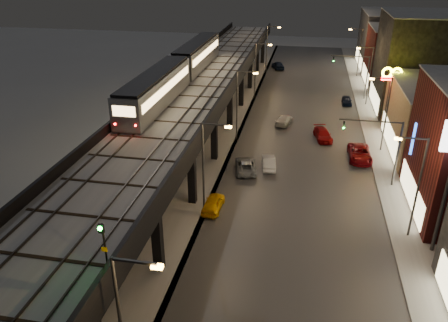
{
  "coord_description": "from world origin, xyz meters",
  "views": [
    {
      "loc": [
        7.51,
        -20.0,
        21.71
      ],
      "look_at": [
        0.89,
        14.32,
        5.0
      ],
      "focal_mm": 35.0,
      "sensor_mm": 36.0,
      "label": 1
    }
  ],
  "objects_px": {
    "car_onc_dark": "(360,154)",
    "car_mid_dark": "(284,120)",
    "rail_signal": "(103,237)",
    "subway_train": "(179,69)",
    "car_near_white": "(269,163)",
    "car_mid_silver": "(246,166)",
    "car_far_white": "(278,65)",
    "car_onc_white": "(323,135)",
    "car_onc_red": "(347,101)",
    "car_taxi": "(213,204)"
  },
  "relations": [
    {
      "from": "rail_signal",
      "to": "car_onc_white",
      "type": "relative_size",
      "value": 0.61
    },
    {
      "from": "subway_train",
      "to": "car_near_white",
      "type": "bearing_deg",
      "value": -36.2
    },
    {
      "from": "rail_signal",
      "to": "car_onc_red",
      "type": "xyz_separation_m",
      "value": [
        16.14,
        51.73,
        -7.93
      ]
    },
    {
      "from": "subway_train",
      "to": "car_near_white",
      "type": "height_order",
      "value": "subway_train"
    },
    {
      "from": "rail_signal",
      "to": "car_near_white",
      "type": "xyz_separation_m",
      "value": [
        6.22,
        26.82,
        -7.89
      ]
    },
    {
      "from": "car_onc_dark",
      "to": "rail_signal",
      "type": "bearing_deg",
      "value": -118.76
    },
    {
      "from": "car_far_white",
      "to": "car_onc_white",
      "type": "bearing_deg",
      "value": 83.99
    },
    {
      "from": "rail_signal",
      "to": "car_onc_dark",
      "type": "relative_size",
      "value": 0.51
    },
    {
      "from": "car_mid_silver",
      "to": "car_onc_dark",
      "type": "distance_m",
      "value": 13.62
    },
    {
      "from": "subway_train",
      "to": "car_far_white",
      "type": "bearing_deg",
      "value": 74.87
    },
    {
      "from": "car_taxi",
      "to": "car_far_white",
      "type": "bearing_deg",
      "value": -89.89
    },
    {
      "from": "car_far_white",
      "to": "car_onc_white",
      "type": "height_order",
      "value": "car_far_white"
    },
    {
      "from": "car_onc_dark",
      "to": "car_onc_red",
      "type": "distance_m",
      "value": 20.81
    },
    {
      "from": "car_mid_dark",
      "to": "car_onc_red",
      "type": "distance_m",
      "value": 14.21
    },
    {
      "from": "car_onc_dark",
      "to": "car_onc_red",
      "type": "bearing_deg",
      "value": 89.65
    },
    {
      "from": "rail_signal",
      "to": "car_onc_dark",
      "type": "xyz_separation_m",
      "value": [
        16.34,
        30.92,
        -7.8
      ]
    },
    {
      "from": "car_mid_silver",
      "to": "car_far_white",
      "type": "bearing_deg",
      "value": -101.44
    },
    {
      "from": "car_near_white",
      "to": "car_onc_red",
      "type": "distance_m",
      "value": 26.8
    },
    {
      "from": "car_mid_silver",
      "to": "car_onc_white",
      "type": "height_order",
      "value": "car_mid_silver"
    },
    {
      "from": "car_mid_dark",
      "to": "car_onc_dark",
      "type": "distance_m",
      "value": 13.64
    },
    {
      "from": "car_near_white",
      "to": "rail_signal",
      "type": "bearing_deg",
      "value": 68.62
    },
    {
      "from": "car_mid_silver",
      "to": "car_far_white",
      "type": "relative_size",
      "value": 1.04
    },
    {
      "from": "car_near_white",
      "to": "car_mid_silver",
      "type": "distance_m",
      "value": 2.72
    },
    {
      "from": "subway_train",
      "to": "car_onc_white",
      "type": "relative_size",
      "value": 8.04
    },
    {
      "from": "car_far_white",
      "to": "car_onc_white",
      "type": "relative_size",
      "value": 1.01
    },
    {
      "from": "subway_train",
      "to": "car_onc_red",
      "type": "relative_size",
      "value": 9.99
    },
    {
      "from": "rail_signal",
      "to": "car_mid_silver",
      "type": "relative_size",
      "value": 0.58
    },
    {
      "from": "rail_signal",
      "to": "car_mid_dark",
      "type": "bearing_deg",
      "value": 80.28
    },
    {
      "from": "rail_signal",
      "to": "car_onc_white",
      "type": "height_order",
      "value": "rail_signal"
    },
    {
      "from": "car_mid_dark",
      "to": "car_near_white",
      "type": "bearing_deg",
      "value": 98.25
    },
    {
      "from": "car_mid_silver",
      "to": "car_mid_dark",
      "type": "height_order",
      "value": "car_mid_silver"
    },
    {
      "from": "car_near_white",
      "to": "car_mid_silver",
      "type": "xyz_separation_m",
      "value": [
        -2.38,
        -1.31,
        -0.0
      ]
    },
    {
      "from": "subway_train",
      "to": "car_mid_dark",
      "type": "relative_size",
      "value": 8.37
    },
    {
      "from": "car_onc_dark",
      "to": "car_mid_dark",
      "type": "bearing_deg",
      "value": 132.35
    },
    {
      "from": "subway_train",
      "to": "car_taxi",
      "type": "relative_size",
      "value": 9.17
    },
    {
      "from": "car_far_white",
      "to": "car_near_white",
      "type": "bearing_deg",
      "value": 73.98
    },
    {
      "from": "rail_signal",
      "to": "car_mid_silver",
      "type": "xyz_separation_m",
      "value": [
        3.84,
        25.51,
        -7.89
      ]
    },
    {
      "from": "car_taxi",
      "to": "car_onc_red",
      "type": "xyz_separation_m",
      "value": [
        14.1,
        34.7,
        -0.05
      ]
    },
    {
      "from": "car_onc_white",
      "to": "car_near_white",
      "type": "bearing_deg",
      "value": -134.47
    },
    {
      "from": "subway_train",
      "to": "car_onc_white",
      "type": "height_order",
      "value": "subway_train"
    },
    {
      "from": "car_taxi",
      "to": "rail_signal",
      "type": "bearing_deg",
      "value": 84.87
    },
    {
      "from": "car_onc_dark",
      "to": "car_onc_white",
      "type": "distance_m",
      "value": 6.79
    },
    {
      "from": "car_mid_silver",
      "to": "car_onc_white",
      "type": "distance_m",
      "value": 13.68
    },
    {
      "from": "car_onc_white",
      "to": "car_onc_red",
      "type": "height_order",
      "value": "car_onc_white"
    },
    {
      "from": "car_onc_red",
      "to": "car_far_white",
      "type": "bearing_deg",
      "value": 119.87
    },
    {
      "from": "car_taxi",
      "to": "car_mid_silver",
      "type": "relative_size",
      "value": 0.84
    },
    {
      "from": "car_onc_dark",
      "to": "car_onc_red",
      "type": "xyz_separation_m",
      "value": [
        -0.2,
        20.81,
        -0.13
      ]
    },
    {
      "from": "car_taxi",
      "to": "car_onc_red",
      "type": "height_order",
      "value": "car_taxi"
    },
    {
      "from": "subway_train",
      "to": "rail_signal",
      "type": "height_order",
      "value": "subway_train"
    },
    {
      "from": "car_near_white",
      "to": "car_far_white",
      "type": "distance_m",
      "value": 46.19
    }
  ]
}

